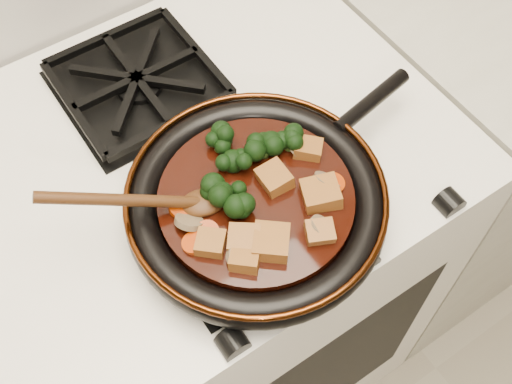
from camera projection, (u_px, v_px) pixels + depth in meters
stove at (206, 279)px, 1.30m from camera, size 0.76×0.60×0.90m
burner_grate_front at (239, 215)px, 0.85m from camera, size 0.23×0.23×0.03m
burner_grate_back at (138, 83)px, 0.97m from camera, size 0.23×0.23×0.03m
skillet at (257, 202)px, 0.83m from camera, size 0.46×0.34×0.05m
braising_sauce at (256, 201)px, 0.82m from camera, size 0.25×0.25×0.02m
tofu_cube_0 at (320, 232)px, 0.78m from camera, size 0.04×0.04×0.02m
tofu_cube_1 at (271, 242)px, 0.77m from camera, size 0.06×0.06×0.03m
tofu_cube_2 at (321, 194)px, 0.80m from camera, size 0.06×0.06×0.03m
tofu_cube_3 at (308, 149)px, 0.84m from camera, size 0.05×0.05×0.02m
tofu_cube_4 at (274, 178)px, 0.82m from camera, size 0.04×0.04×0.03m
tofu_cube_5 at (245, 256)px, 0.76m from camera, size 0.05×0.05×0.03m
tofu_cube_6 at (211, 243)px, 0.77m from camera, size 0.05×0.05×0.02m
tofu_cube_7 at (245, 240)px, 0.77m from camera, size 0.05×0.05×0.03m
broccoli_floret_0 at (288, 143)px, 0.84m from camera, size 0.08×0.08×0.08m
broccoli_floret_1 at (235, 164)px, 0.83m from camera, size 0.08×0.08×0.06m
broccoli_floret_2 at (220, 192)px, 0.80m from camera, size 0.10×0.09×0.08m
broccoli_floret_3 at (237, 202)px, 0.79m from camera, size 0.09×0.09×0.07m
broccoli_floret_4 at (265, 151)px, 0.84m from camera, size 0.09×0.09×0.06m
broccoli_floret_5 at (219, 144)px, 0.84m from camera, size 0.07×0.07×0.07m
carrot_coin_0 at (333, 183)px, 0.82m from camera, size 0.03×0.03×0.02m
carrot_coin_1 at (207, 232)px, 0.78m from camera, size 0.03×0.03×0.01m
carrot_coin_2 at (194, 243)px, 0.77m from camera, size 0.03×0.03×0.01m
carrot_coin_3 at (180, 208)px, 0.80m from camera, size 0.03×0.03×0.02m
mushroom_slice_0 at (320, 227)px, 0.78m from camera, size 0.04×0.04×0.02m
mushroom_slice_1 at (326, 181)px, 0.82m from camera, size 0.04×0.04×0.03m
mushroom_slice_2 at (189, 222)px, 0.78m from camera, size 0.05×0.05×0.03m
mushroom_slice_3 at (296, 146)px, 0.85m from camera, size 0.04×0.04×0.03m
mushroom_slice_4 at (239, 258)px, 0.76m from camera, size 0.04×0.04×0.02m
wooden_spoon at (161, 201)px, 0.78m from camera, size 0.13×0.08×0.20m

